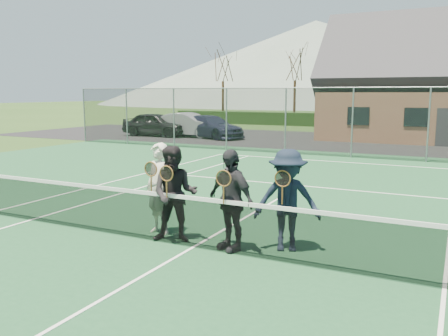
{
  "coord_description": "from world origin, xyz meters",
  "views": [
    {
      "loc": [
        4.16,
        -7.08,
        2.77
      ],
      "look_at": [
        -0.13,
        1.5,
        1.25
      ],
      "focal_mm": 38.0,
      "sensor_mm": 36.0,
      "label": 1
    }
  ],
  "objects_px": {
    "car_c": "(211,127)",
    "player_a": "(159,189)",
    "player_d": "(287,200)",
    "car_b": "(189,125)",
    "tennis_net": "(193,220)",
    "player_c": "(230,200)",
    "car_a": "(156,124)",
    "player_b": "(175,194)"
  },
  "relations": [
    {
      "from": "tennis_net",
      "to": "car_c",
      "type": "bearing_deg",
      "value": 117.33
    },
    {
      "from": "car_c",
      "to": "player_a",
      "type": "relative_size",
      "value": 2.67
    },
    {
      "from": "player_a",
      "to": "player_c",
      "type": "distance_m",
      "value": 1.69
    },
    {
      "from": "tennis_net",
      "to": "player_a",
      "type": "bearing_deg",
      "value": 155.53
    },
    {
      "from": "car_a",
      "to": "car_c",
      "type": "xyz_separation_m",
      "value": [
        3.75,
        0.42,
        -0.07
      ]
    },
    {
      "from": "player_d",
      "to": "player_a",
      "type": "bearing_deg",
      "value": -176.42
    },
    {
      "from": "car_a",
      "to": "player_d",
      "type": "bearing_deg",
      "value": -140.82
    },
    {
      "from": "car_b",
      "to": "tennis_net",
      "type": "height_order",
      "value": "car_b"
    },
    {
      "from": "player_c",
      "to": "player_d",
      "type": "distance_m",
      "value": 0.99
    },
    {
      "from": "player_a",
      "to": "player_c",
      "type": "bearing_deg",
      "value": -8.66
    },
    {
      "from": "car_c",
      "to": "player_d",
      "type": "relative_size",
      "value": 2.67
    },
    {
      "from": "car_a",
      "to": "tennis_net",
      "type": "distance_m",
      "value": 22.76
    },
    {
      "from": "car_a",
      "to": "car_c",
      "type": "relative_size",
      "value": 0.94
    },
    {
      "from": "car_a",
      "to": "tennis_net",
      "type": "xyz_separation_m",
      "value": [
        13.45,
        -18.36,
        -0.23
      ]
    },
    {
      "from": "player_a",
      "to": "player_b",
      "type": "distance_m",
      "value": 0.61
    },
    {
      "from": "player_d",
      "to": "car_a",
      "type": "bearing_deg",
      "value": 130.22
    },
    {
      "from": "player_d",
      "to": "player_c",
      "type": "bearing_deg",
      "value": -155.32
    },
    {
      "from": "player_d",
      "to": "player_b",
      "type": "bearing_deg",
      "value": -167.7
    },
    {
      "from": "player_c",
      "to": "car_b",
      "type": "bearing_deg",
      "value": 122.65
    },
    {
      "from": "car_b",
      "to": "player_c",
      "type": "distance_m",
      "value": 22.12
    },
    {
      "from": "car_a",
      "to": "player_a",
      "type": "relative_size",
      "value": 2.51
    },
    {
      "from": "car_b",
      "to": "player_b",
      "type": "distance_m",
      "value": 21.56
    },
    {
      "from": "player_a",
      "to": "player_d",
      "type": "xyz_separation_m",
      "value": [
        2.57,
        0.16,
        -0.0
      ]
    },
    {
      "from": "car_a",
      "to": "player_b",
      "type": "distance_m",
      "value": 22.32
    },
    {
      "from": "player_a",
      "to": "car_a",
      "type": "bearing_deg",
      "value": 124.77
    },
    {
      "from": "car_b",
      "to": "player_b",
      "type": "height_order",
      "value": "player_b"
    },
    {
      "from": "car_b",
      "to": "tennis_net",
      "type": "relative_size",
      "value": 0.4
    },
    {
      "from": "player_c",
      "to": "car_a",
      "type": "bearing_deg",
      "value": 127.83
    },
    {
      "from": "car_c",
      "to": "player_b",
      "type": "height_order",
      "value": "player_b"
    },
    {
      "from": "player_a",
      "to": "player_d",
      "type": "distance_m",
      "value": 2.58
    },
    {
      "from": "player_a",
      "to": "car_b",
      "type": "bearing_deg",
      "value": 119.2
    },
    {
      "from": "player_a",
      "to": "player_b",
      "type": "bearing_deg",
      "value": -27.67
    },
    {
      "from": "car_c",
      "to": "player_a",
      "type": "distance_m",
      "value": 20.26
    },
    {
      "from": "tennis_net",
      "to": "player_b",
      "type": "bearing_deg",
      "value": 159.23
    },
    {
      "from": "car_a",
      "to": "player_c",
      "type": "relative_size",
      "value": 2.51
    },
    {
      "from": "car_c",
      "to": "player_c",
      "type": "distance_m",
      "value": 21.25
    },
    {
      "from": "car_b",
      "to": "car_c",
      "type": "relative_size",
      "value": 0.96
    },
    {
      "from": "car_c",
      "to": "player_a",
      "type": "height_order",
      "value": "player_a"
    },
    {
      "from": "car_a",
      "to": "car_c",
      "type": "bearing_deg",
      "value": -84.69
    },
    {
      "from": "car_a",
      "to": "player_c",
      "type": "xyz_separation_m",
      "value": [
        14.09,
        -18.14,
        0.15
      ]
    },
    {
      "from": "player_a",
      "to": "player_b",
      "type": "relative_size",
      "value": 1.0
    },
    {
      "from": "car_b",
      "to": "car_c",
      "type": "distance_m",
      "value": 1.6
    }
  ]
}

